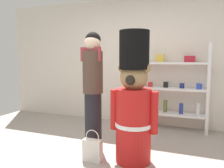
{
  "coord_description": "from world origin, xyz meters",
  "views": [
    {
      "loc": [
        1.08,
        -2.29,
        1.32
      ],
      "look_at": [
        0.03,
        0.46,
        1.0
      ],
      "focal_mm": 35.14,
      "sensor_mm": 36.0,
      "label": 1
    }
  ],
  "objects_px": {
    "merchandise_shelf": "(174,87)",
    "person_shopper": "(93,87)",
    "shopping_bag": "(92,150)",
    "teddy_bear_guard": "(134,103)"
  },
  "relations": [
    {
      "from": "person_shopper",
      "to": "shopping_bag",
      "type": "height_order",
      "value": "person_shopper"
    },
    {
      "from": "merchandise_shelf",
      "to": "teddy_bear_guard",
      "type": "distance_m",
      "value": 1.64
    },
    {
      "from": "shopping_bag",
      "to": "person_shopper",
      "type": "bearing_deg",
      "value": 113.91
    },
    {
      "from": "merchandise_shelf",
      "to": "shopping_bag",
      "type": "xyz_separation_m",
      "value": [
        -0.85,
        -1.79,
        -0.66
      ]
    },
    {
      "from": "person_shopper",
      "to": "teddy_bear_guard",
      "type": "bearing_deg",
      "value": -14.0
    },
    {
      "from": "merchandise_shelf",
      "to": "teddy_bear_guard",
      "type": "relative_size",
      "value": 0.96
    },
    {
      "from": "merchandise_shelf",
      "to": "person_shopper",
      "type": "relative_size",
      "value": 0.94
    },
    {
      "from": "merchandise_shelf",
      "to": "person_shopper",
      "type": "distance_m",
      "value": 1.76
    },
    {
      "from": "merchandise_shelf",
      "to": "person_shopper",
      "type": "bearing_deg",
      "value": -124.81
    },
    {
      "from": "merchandise_shelf",
      "to": "shopping_bag",
      "type": "height_order",
      "value": "merchandise_shelf"
    }
  ]
}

